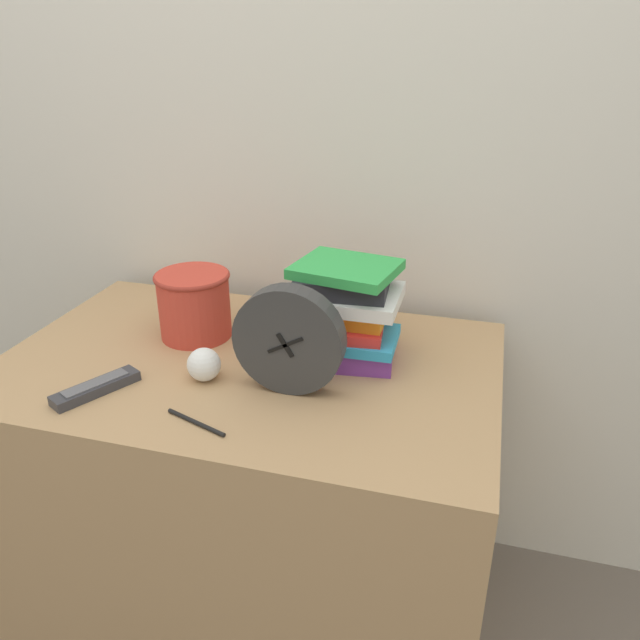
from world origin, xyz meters
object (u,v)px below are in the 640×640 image
book_stack (347,311)px  tv_remote (96,388)px  crumpled_paper_ball (204,364)px  desk_clock (289,340)px  pen (197,423)px  basket (194,303)px

book_stack → tv_remote: bearing=-147.2°
book_stack → crumpled_paper_ball: (-0.25, -0.18, -0.07)m
desk_clock → tv_remote: bearing=-162.7°
tv_remote → crumpled_paper_ball: (0.18, 0.10, 0.02)m
crumpled_paper_ball → pen: 0.16m
desk_clock → basket: desk_clock is taller
book_stack → crumpled_paper_ball: book_stack is taller
tv_remote → book_stack: bearing=32.8°
book_stack → basket: 0.36m
book_stack → pen: size_ratio=1.73×
book_stack → crumpled_paper_ball: bearing=-145.2°
crumpled_paper_ball → pen: bearing=-69.8°
crumpled_paper_ball → book_stack: bearing=34.8°
basket → crumpled_paper_ball: 0.21m
desk_clock → tv_remote: desk_clock is taller
basket → pen: basket is taller
basket → crumpled_paper_ball: basket is taller
book_stack → basket: book_stack is taller
tv_remote → pen: 0.24m
desk_clock → pen: size_ratio=1.64×
tv_remote → basket: bearing=74.9°
basket → pen: bearing=-64.1°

